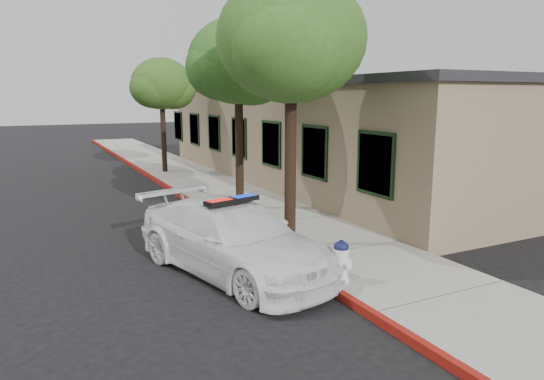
{
  "coord_description": "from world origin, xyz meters",
  "views": [
    {
      "loc": [
        -4.9,
        -9.05,
        3.69
      ],
      "look_at": [
        0.71,
        2.06,
        1.29
      ],
      "focal_mm": 32.47,
      "sensor_mm": 36.0,
      "label": 1
    }
  ],
  "objects_px": {
    "street_tree_mid": "(239,66)",
    "street_tree_far": "(162,86)",
    "fire_hydrant": "(341,261)",
    "police_car": "(233,238)",
    "street_tree_near": "(292,45)",
    "clapboard_building": "(323,132)"
  },
  "relations": [
    {
      "from": "street_tree_near",
      "to": "street_tree_far",
      "type": "relative_size",
      "value": 1.19
    },
    {
      "from": "clapboard_building",
      "to": "street_tree_near",
      "type": "xyz_separation_m",
      "value": [
        -5.98,
        -7.94,
        2.69
      ]
    },
    {
      "from": "police_car",
      "to": "street_tree_mid",
      "type": "xyz_separation_m",
      "value": [
        2.32,
        5.03,
        3.83
      ]
    },
    {
      "from": "fire_hydrant",
      "to": "street_tree_mid",
      "type": "relative_size",
      "value": 0.14
    },
    {
      "from": "clapboard_building",
      "to": "street_tree_near",
      "type": "distance_m",
      "value": 10.29
    },
    {
      "from": "street_tree_near",
      "to": "street_tree_far",
      "type": "distance_m",
      "value": 12.74
    },
    {
      "from": "clapboard_building",
      "to": "police_car",
      "type": "height_order",
      "value": "clapboard_building"
    },
    {
      "from": "clapboard_building",
      "to": "fire_hydrant",
      "type": "distance_m",
      "value": 12.45
    },
    {
      "from": "street_tree_mid",
      "to": "street_tree_far",
      "type": "xyz_separation_m",
      "value": [
        -0.19,
        8.57,
        -0.48
      ]
    },
    {
      "from": "street_tree_mid",
      "to": "street_tree_near",
      "type": "bearing_deg",
      "value": -96.2
    },
    {
      "from": "street_tree_near",
      "to": "street_tree_mid",
      "type": "bearing_deg",
      "value": 83.8
    },
    {
      "from": "police_car",
      "to": "street_tree_near",
      "type": "bearing_deg",
      "value": 9.9
    },
    {
      "from": "police_car",
      "to": "clapboard_building",
      "type": "bearing_deg",
      "value": 33.05
    },
    {
      "from": "police_car",
      "to": "street_tree_mid",
      "type": "bearing_deg",
      "value": 49.97
    },
    {
      "from": "police_car",
      "to": "fire_hydrant",
      "type": "height_order",
      "value": "police_car"
    },
    {
      "from": "clapboard_building",
      "to": "street_tree_near",
      "type": "relative_size",
      "value": 3.34
    },
    {
      "from": "street_tree_near",
      "to": "street_tree_mid",
      "type": "xyz_separation_m",
      "value": [
        0.45,
        4.16,
        -0.23
      ]
    },
    {
      "from": "police_car",
      "to": "street_tree_mid",
      "type": "distance_m",
      "value": 6.74
    },
    {
      "from": "clapboard_building",
      "to": "police_car",
      "type": "distance_m",
      "value": 11.88
    },
    {
      "from": "fire_hydrant",
      "to": "street_tree_far",
      "type": "distance_m",
      "value": 15.8
    },
    {
      "from": "street_tree_mid",
      "to": "street_tree_far",
      "type": "bearing_deg",
      "value": 91.25
    },
    {
      "from": "street_tree_near",
      "to": "clapboard_building",
      "type": "bearing_deg",
      "value": 53.01
    }
  ]
}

